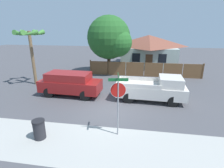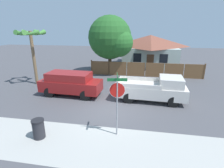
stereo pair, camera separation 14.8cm
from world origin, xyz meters
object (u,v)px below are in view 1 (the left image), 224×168
Objects in this scene: palm_tree at (30,38)px; orange_pickup at (154,89)px; trash_bin at (39,129)px; stop_sign at (118,95)px; red_suv at (70,83)px; house at (148,50)px; oak_tree at (111,39)px.

orange_pickup is (10.99, -2.27, -3.42)m from palm_tree.
palm_tree is 10.26m from trash_bin.
stop_sign is (-2.08, -4.82, 1.26)m from orange_pickup.
palm_tree is at bearing 155.83° from red_suv.
trash_bin is at bearing -132.80° from orange_pickup.
oak_tree is (-4.51, -5.99, 1.85)m from house.
stop_sign is at bearing -96.59° from house.
stop_sign reaches higher than trash_bin.
house reaches higher than trash_bin.
trash_bin is at bearing -95.90° from oak_tree.
trash_bin is (-5.85, -5.75, -0.41)m from orange_pickup.
stop_sign is 3.23× the size of trash_bin.
red_suv is 5.82m from trash_bin.
red_suv is 1.54× the size of stop_sign.
house is at bearing 66.67° from red_suv.
palm_tree reaches higher than orange_pickup.
oak_tree reaches higher than orange_pickup.
house is at bearing 53.01° from oak_tree.
oak_tree is 1.34× the size of red_suv.
oak_tree is 8.28m from red_suv.
stop_sign is at bearing -44.64° from red_suv.
oak_tree reaches higher than stop_sign.
oak_tree is at bearing 84.10° from trash_bin.
orange_pickup is (-0.03, -13.44, -1.27)m from house.
red_suv is (-6.56, -13.43, -1.17)m from house.
red_suv reaches higher than trash_bin.
oak_tree is 6.65× the size of trash_bin.
oak_tree is at bearing -126.99° from house.
red_suv is at bearing 96.76° from trash_bin.
stop_sign is at bearing -110.64° from orange_pickup.
house is 7.73m from oak_tree.
palm_tree is 5.99m from red_suv.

